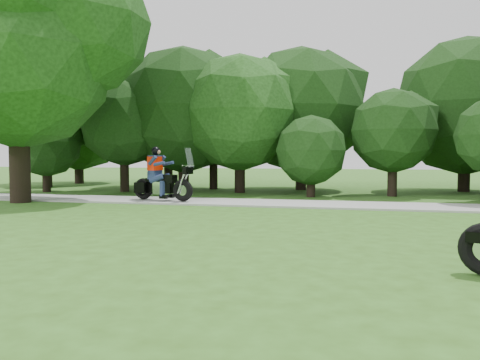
# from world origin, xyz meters

# --- Properties ---
(ground) EXTENTS (100.00, 100.00, 0.00)m
(ground) POSITION_xyz_m (0.00, 0.00, 0.00)
(ground) COLOR #325819
(ground) RESTS_ON ground
(walkway) EXTENTS (60.00, 2.20, 0.06)m
(walkway) POSITION_xyz_m (0.00, 8.00, 0.03)
(walkway) COLOR #969691
(walkway) RESTS_ON ground
(tree_line) EXTENTS (40.00, 11.41, 7.02)m
(tree_line) POSITION_xyz_m (1.55, 14.34, 3.50)
(tree_line) COLOR black
(tree_line) RESTS_ON ground
(big_tree_west) EXTENTS (8.64, 6.56, 9.96)m
(big_tree_west) POSITION_xyz_m (-10.54, 6.85, 5.76)
(big_tree_west) COLOR black
(big_tree_west) RESTS_ON ground
(touring_motorcycle) EXTENTS (2.41, 1.13, 1.86)m
(touring_motorcycle) POSITION_xyz_m (-5.93, 7.75, 0.74)
(touring_motorcycle) COLOR black
(touring_motorcycle) RESTS_ON walkway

